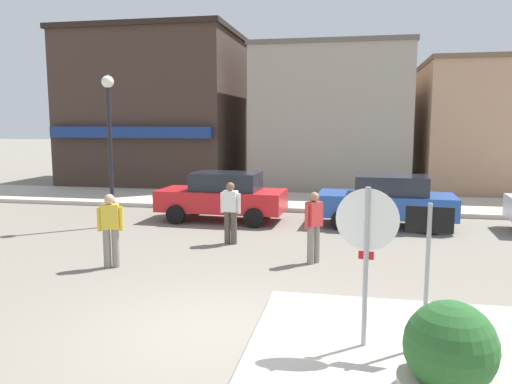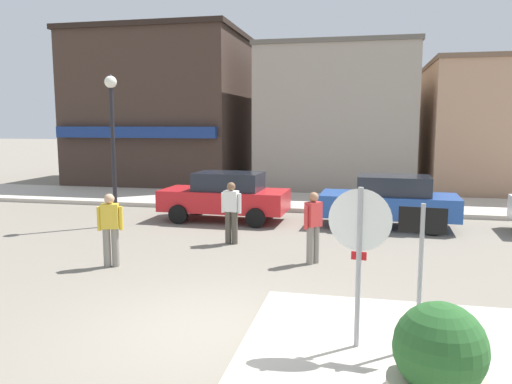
{
  "view_description": "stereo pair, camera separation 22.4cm",
  "coord_description": "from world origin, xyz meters",
  "px_view_note": "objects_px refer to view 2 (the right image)",
  "views": [
    {
      "loc": [
        1.99,
        -6.93,
        3.12
      ],
      "look_at": [
        -0.23,
        4.5,
        1.5
      ],
      "focal_mm": 35.0,
      "sensor_mm": 36.0,
      "label": 1
    },
    {
      "loc": [
        2.21,
        -6.89,
        3.12
      ],
      "look_at": [
        -0.23,
        4.5,
        1.5
      ],
      "focal_mm": 35.0,
      "sensor_mm": 36.0,
      "label": 2
    }
  ],
  "objects_px": {
    "parked_car_nearest": "(226,196)",
    "pedestrian_crossing_far": "(110,228)",
    "parked_car_second": "(390,201)",
    "pedestrian_crossing_near": "(313,225)",
    "lamp_post": "(112,128)",
    "one_way_sign": "(421,262)",
    "planter": "(439,363)",
    "pedestrian_kerb_side": "(231,211)",
    "stop_sign": "(359,247)"
  },
  "relations": [
    {
      "from": "parked_car_nearest",
      "to": "pedestrian_crossing_far",
      "type": "relative_size",
      "value": 2.52
    },
    {
      "from": "parked_car_second",
      "to": "pedestrian_crossing_near",
      "type": "height_order",
      "value": "pedestrian_crossing_near"
    },
    {
      "from": "lamp_post",
      "to": "parked_car_second",
      "type": "relative_size",
      "value": 1.12
    },
    {
      "from": "one_way_sign",
      "to": "parked_car_nearest",
      "type": "height_order",
      "value": "one_way_sign"
    },
    {
      "from": "planter",
      "to": "parked_car_nearest",
      "type": "distance_m",
      "value": 11.11
    },
    {
      "from": "one_way_sign",
      "to": "pedestrian_kerb_side",
      "type": "height_order",
      "value": "one_way_sign"
    },
    {
      "from": "stop_sign",
      "to": "planter",
      "type": "relative_size",
      "value": 1.88
    },
    {
      "from": "pedestrian_crossing_near",
      "to": "pedestrian_kerb_side",
      "type": "height_order",
      "value": "same"
    },
    {
      "from": "parked_car_nearest",
      "to": "parked_car_second",
      "type": "bearing_deg",
      "value": 0.46
    },
    {
      "from": "pedestrian_crossing_near",
      "to": "pedestrian_crossing_far",
      "type": "bearing_deg",
      "value": -164.77
    },
    {
      "from": "stop_sign",
      "to": "planter",
      "type": "bearing_deg",
      "value": -52.2
    },
    {
      "from": "parked_car_second",
      "to": "parked_car_nearest",
      "type": "bearing_deg",
      "value": -179.54
    },
    {
      "from": "stop_sign",
      "to": "pedestrian_crossing_near",
      "type": "bearing_deg",
      "value": 103.12
    },
    {
      "from": "lamp_post",
      "to": "pedestrian_crossing_far",
      "type": "relative_size",
      "value": 2.82
    },
    {
      "from": "stop_sign",
      "to": "planter",
      "type": "height_order",
      "value": "stop_sign"
    },
    {
      "from": "planter",
      "to": "pedestrian_crossing_far",
      "type": "height_order",
      "value": "pedestrian_crossing_far"
    },
    {
      "from": "lamp_post",
      "to": "parked_car_nearest",
      "type": "height_order",
      "value": "lamp_post"
    },
    {
      "from": "stop_sign",
      "to": "lamp_post",
      "type": "distance_m",
      "value": 10.36
    },
    {
      "from": "planter",
      "to": "pedestrian_crossing_far",
      "type": "relative_size",
      "value": 0.76
    },
    {
      "from": "parked_car_nearest",
      "to": "planter",
      "type": "bearing_deg",
      "value": -62.53
    },
    {
      "from": "parked_car_second",
      "to": "stop_sign",
      "type": "bearing_deg",
      "value": -95.46
    },
    {
      "from": "one_way_sign",
      "to": "pedestrian_crossing_far",
      "type": "bearing_deg",
      "value": 152.84
    },
    {
      "from": "lamp_post",
      "to": "parked_car_second",
      "type": "xyz_separation_m",
      "value": [
        8.13,
        1.55,
        -2.15
      ]
    },
    {
      "from": "stop_sign",
      "to": "pedestrian_crossing_far",
      "type": "bearing_deg",
      "value": 148.83
    },
    {
      "from": "stop_sign",
      "to": "parked_car_nearest",
      "type": "xyz_separation_m",
      "value": [
        -4.24,
        8.72,
        -0.71
      ]
    },
    {
      "from": "planter",
      "to": "one_way_sign",
      "type": "bearing_deg",
      "value": 94.38
    },
    {
      "from": "pedestrian_kerb_side",
      "to": "pedestrian_crossing_near",
      "type": "bearing_deg",
      "value": -31.92
    },
    {
      "from": "planter",
      "to": "pedestrian_crossing_far",
      "type": "xyz_separation_m",
      "value": [
        -6.18,
        4.34,
        0.31
      ]
    },
    {
      "from": "one_way_sign",
      "to": "pedestrian_kerb_side",
      "type": "relative_size",
      "value": 1.3
    },
    {
      "from": "parked_car_nearest",
      "to": "pedestrian_crossing_near",
      "type": "bearing_deg",
      "value": -53.46
    },
    {
      "from": "lamp_post",
      "to": "planter",
      "type": "bearing_deg",
      "value": -45.6
    },
    {
      "from": "one_way_sign",
      "to": "stop_sign",
      "type": "bearing_deg",
      "value": -174.02
    },
    {
      "from": "pedestrian_crossing_near",
      "to": "pedestrian_crossing_far",
      "type": "height_order",
      "value": "same"
    },
    {
      "from": "one_way_sign",
      "to": "pedestrian_crossing_far",
      "type": "xyz_separation_m",
      "value": [
        -6.08,
        3.12,
        -0.46
      ]
    },
    {
      "from": "stop_sign",
      "to": "parked_car_second",
      "type": "relative_size",
      "value": 0.56
    },
    {
      "from": "stop_sign",
      "to": "one_way_sign",
      "type": "relative_size",
      "value": 1.1
    },
    {
      "from": "parked_car_second",
      "to": "one_way_sign",
      "type": "bearing_deg",
      "value": -90.33
    },
    {
      "from": "parked_car_second",
      "to": "lamp_post",
      "type": "bearing_deg",
      "value": -169.23
    },
    {
      "from": "planter",
      "to": "parked_car_nearest",
      "type": "height_order",
      "value": "parked_car_nearest"
    },
    {
      "from": "one_way_sign",
      "to": "planter",
      "type": "distance_m",
      "value": 1.44
    },
    {
      "from": "lamp_post",
      "to": "stop_sign",
      "type": "bearing_deg",
      "value": -44.68
    },
    {
      "from": "planter",
      "to": "pedestrian_crossing_near",
      "type": "relative_size",
      "value": 0.76
    },
    {
      "from": "pedestrian_kerb_side",
      "to": "pedestrian_crossing_far",
      "type": "bearing_deg",
      "value": -128.29
    },
    {
      "from": "parked_car_nearest",
      "to": "parked_car_second",
      "type": "height_order",
      "value": "same"
    },
    {
      "from": "stop_sign",
      "to": "pedestrian_crossing_near",
      "type": "relative_size",
      "value": 1.43
    },
    {
      "from": "pedestrian_crossing_near",
      "to": "stop_sign",
      "type": "bearing_deg",
      "value": -76.88
    },
    {
      "from": "pedestrian_crossing_far",
      "to": "pedestrian_kerb_side",
      "type": "xyz_separation_m",
      "value": [
        2.03,
        2.57,
        0.0
      ]
    },
    {
      "from": "stop_sign",
      "to": "lamp_post",
      "type": "relative_size",
      "value": 0.51
    },
    {
      "from": "parked_car_nearest",
      "to": "pedestrian_kerb_side",
      "type": "relative_size",
      "value": 2.52
    },
    {
      "from": "parked_car_second",
      "to": "pedestrian_crossing_far",
      "type": "height_order",
      "value": "pedestrian_crossing_far"
    }
  ]
}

